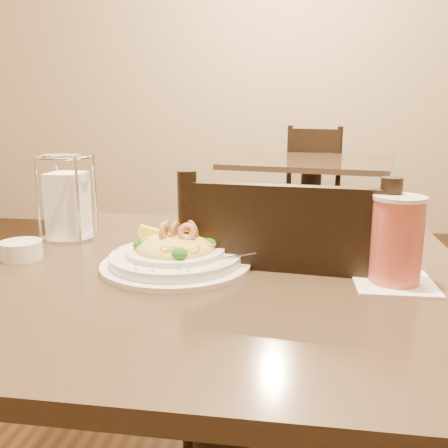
# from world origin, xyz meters

# --- Properties ---
(main_table) EXTENTS (0.90, 0.90, 0.75)m
(main_table) POSITION_xyz_m (0.00, 0.00, 0.51)
(main_table) COLOR black
(main_table) RESTS_ON ground
(background_table) EXTENTS (1.05, 1.05, 0.75)m
(background_table) POSITION_xyz_m (0.20, 2.11, 0.51)
(background_table) COLOR black
(background_table) RESTS_ON ground
(dining_chair_near) EXTENTS (0.46, 0.46, 0.93)m
(dining_chair_near) POSITION_xyz_m (0.12, 0.14, 0.50)
(dining_chair_near) COLOR black
(dining_chair_near) RESTS_ON ground
(dining_chair_far) EXTENTS (0.56, 0.56, 0.93)m
(dining_chair_far) POSITION_xyz_m (0.27, 2.71, 0.50)
(dining_chair_far) COLOR black
(dining_chair_far) RESTS_ON ground
(pasta_bowl) EXTENTS (0.30, 0.28, 0.09)m
(pasta_bowl) POSITION_xyz_m (-0.09, -0.01, 0.78)
(pasta_bowl) COLOR white
(pasta_bowl) RESTS_ON main_table
(drink_glass) EXTENTS (0.14, 0.14, 0.15)m
(drink_glass) POSITION_xyz_m (0.30, -0.03, 0.83)
(drink_glass) COLOR white
(drink_glass) RESTS_ON main_table
(bread_basket) EXTENTS (0.31, 0.29, 0.07)m
(bread_basket) POSITION_xyz_m (0.01, 0.28, 0.78)
(bread_basket) COLOR black
(bread_basket) RESTS_ON main_table
(napkin_caddy) EXTENTS (0.12, 0.12, 0.19)m
(napkin_caddy) POSITION_xyz_m (-0.38, 0.17, 0.83)
(napkin_caddy) COLOR silver
(napkin_caddy) RESTS_ON main_table
(side_plate) EXTENTS (0.16, 0.16, 0.01)m
(side_plate) POSITION_xyz_m (0.10, 0.23, 0.76)
(side_plate) COLOR white
(side_plate) RESTS_ON main_table
(butter_ramekin) EXTENTS (0.10, 0.10, 0.04)m
(butter_ramekin) POSITION_xyz_m (-0.40, 0.00, 0.77)
(butter_ramekin) COLOR white
(butter_ramekin) RESTS_ON main_table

